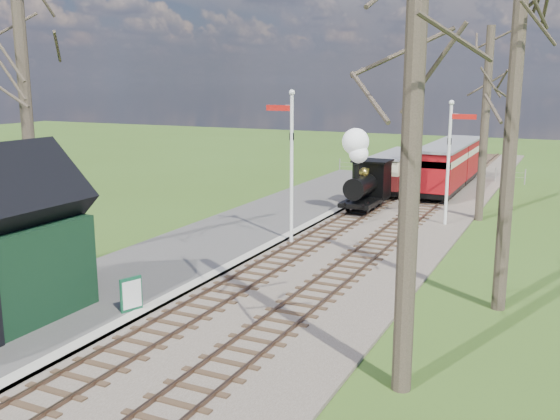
{
  "coord_description": "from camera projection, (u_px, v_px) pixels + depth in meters",
  "views": [
    {
      "loc": [
        9.51,
        -6.36,
        6.57
      ],
      "look_at": [
        -0.79,
        15.12,
        1.6
      ],
      "focal_mm": 40.0,
      "sensor_mm": 36.0,
      "label": 1
    }
  ],
  "objects": [
    {
      "name": "distant_hills",
      "position": [
        485.0,
        285.0,
        70.52
      ],
      "size": [
        114.4,
        48.0,
        22.02
      ],
      "color": "#385B23",
      "rests_on": "ground"
    },
    {
      "name": "ballast_bed",
      "position": [
        381.0,
        219.0,
        29.84
      ],
      "size": [
        8.0,
        60.0,
        0.1
      ],
      "primitive_type": "cube",
      "color": "brown",
      "rests_on": "ground"
    },
    {
      "name": "track_near",
      "position": [
        356.0,
        216.0,
        30.38
      ],
      "size": [
        1.6,
        60.0,
        0.15
      ],
      "color": "brown",
      "rests_on": "ground"
    },
    {
      "name": "track_far",
      "position": [
        408.0,
        221.0,
        29.28
      ],
      "size": [
        1.6,
        60.0,
        0.15
      ],
      "color": "brown",
      "rests_on": "ground"
    },
    {
      "name": "platform",
      "position": [
        207.0,
        246.0,
        24.8
      ],
      "size": [
        5.0,
        44.0,
        0.2
      ],
      "primitive_type": "cube",
      "color": "#474442",
      "rests_on": "ground"
    },
    {
      "name": "coping_strip",
      "position": [
        258.0,
        253.0,
        23.83
      ],
      "size": [
        0.4,
        44.0,
        0.21
      ],
      "primitive_type": "cube",
      "color": "#B2AD9E",
      "rests_on": "ground"
    },
    {
      "name": "semaphore_near",
      "position": [
        290.0,
        156.0,
        24.69
      ],
      "size": [
        1.22,
        0.24,
        6.22
      ],
      "color": "silver",
      "rests_on": "ground"
    },
    {
      "name": "semaphore_far",
      "position": [
        450.0,
        154.0,
        27.86
      ],
      "size": [
        1.22,
        0.24,
        5.72
      ],
      "color": "silver",
      "rests_on": "ground"
    },
    {
      "name": "bare_trees",
      "position": [
        271.0,
        128.0,
        18.27
      ],
      "size": [
        15.51,
        22.39,
        12.0
      ],
      "color": "#382D23",
      "rests_on": "ground"
    },
    {
      "name": "fence_line",
      "position": [
        427.0,
        170.0,
        42.52
      ],
      "size": [
        12.6,
        0.08,
        1.0
      ],
      "color": "slate",
      "rests_on": "ground"
    },
    {
      "name": "locomotive",
      "position": [
        365.0,
        175.0,
        31.19
      ],
      "size": [
        1.66,
        3.87,
        4.14
      ],
      "color": "black",
      "rests_on": "ground"
    },
    {
      "name": "coach",
      "position": [
        397.0,
        170.0,
        36.64
      ],
      "size": [
        1.93,
        6.63,
        2.03
      ],
      "color": "black",
      "rests_on": "ground"
    },
    {
      "name": "red_carriage_a",
      "position": [
        440.0,
        170.0,
        35.1
      ],
      "size": [
        2.22,
        5.49,
        2.33
      ],
      "color": "black",
      "rests_on": "ground"
    },
    {
      "name": "red_carriage_b",
      "position": [
        458.0,
        159.0,
        39.95
      ],
      "size": [
        2.22,
        5.49,
        2.33
      ],
      "color": "black",
      "rests_on": "ground"
    },
    {
      "name": "sign_board",
      "position": [
        131.0,
        294.0,
        17.48
      ],
      "size": [
        0.31,
        0.65,
        0.98
      ],
      "color": "#0F462B",
      "rests_on": "platform"
    }
  ]
}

